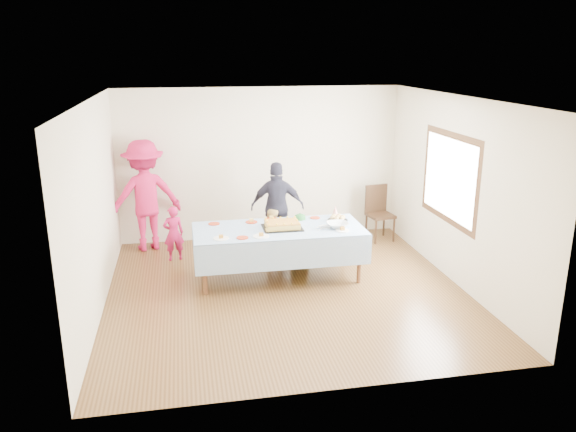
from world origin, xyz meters
name	(u,v)px	position (x,y,z in m)	size (l,w,h in m)	color
ground	(286,290)	(0.00, 0.00, 0.00)	(5.00, 5.00, 0.00)	#4E3016
room_walls	(290,169)	(0.05, 0.00, 1.77)	(5.04, 5.04, 2.72)	beige
party_table	(279,232)	(-0.02, 0.50, 0.72)	(2.50, 1.10, 0.78)	brown
birthday_cake	(282,225)	(0.03, 0.49, 0.83)	(0.57, 0.44, 0.10)	black
rolls_tray	(338,218)	(0.93, 0.70, 0.82)	(0.31, 0.31, 0.09)	black
punch_bowl	(337,225)	(0.84, 0.37, 0.82)	(0.32, 0.32, 0.08)	silver
party_hat	(335,211)	(0.95, 0.91, 0.87)	(0.11, 0.11, 0.18)	silver
fork_pile	(322,226)	(0.61, 0.37, 0.81)	(0.24, 0.18, 0.07)	white
plate_red_far_a	(214,224)	(-0.95, 0.88, 0.79)	(0.17, 0.17, 0.01)	#B5270D
plate_red_far_b	(251,222)	(-0.38, 0.86, 0.79)	(0.18, 0.18, 0.01)	#B5270D
plate_red_far_c	(272,219)	(-0.05, 0.95, 0.79)	(0.19, 0.19, 0.01)	#B5270D
plate_red_far_d	(315,218)	(0.63, 0.90, 0.79)	(0.16, 0.16, 0.01)	#B5270D
plate_red_near	(242,238)	(-0.60, 0.15, 0.79)	(0.17, 0.17, 0.01)	#B5270D
plate_white_left	(221,238)	(-0.89, 0.17, 0.79)	(0.22, 0.22, 0.01)	white
plate_white_mid	(261,236)	(-0.33, 0.16, 0.79)	(0.23, 0.23, 0.01)	white
plate_white_right	(343,230)	(0.87, 0.20, 0.79)	(0.20, 0.20, 0.01)	white
dining_chair	(378,209)	(2.06, 1.98, 0.55)	(0.49, 0.49, 0.98)	black
toddler_left	(174,233)	(-1.57, 1.55, 0.45)	(0.33, 0.22, 0.91)	#B4164D
toddler_mid	(300,240)	(0.39, 0.90, 0.43)	(0.42, 0.27, 0.86)	#246E2D
toddler_right	(271,236)	(-0.03, 1.12, 0.45)	(0.44, 0.34, 0.90)	tan
adult_left	(145,196)	(-2.02, 2.20, 0.94)	(1.22, 0.70, 1.89)	#BE174B
adult_right	(277,207)	(0.17, 1.71, 0.76)	(0.90, 0.37, 1.53)	#2C2C3D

